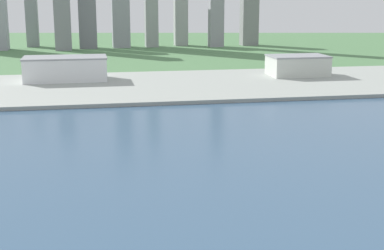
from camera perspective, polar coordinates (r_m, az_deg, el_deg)
ground_plane at (r=228.68m, az=-7.33°, el=-4.06°), size 2400.00×2400.00×0.00m
water_bay at (r=172.27m, az=-6.06°, el=-9.83°), size 840.00×360.00×0.15m
industrial_pier at (r=413.78m, az=-8.97°, el=3.76°), size 840.00×140.00×2.50m
warehouse_main at (r=443.80m, az=-12.61°, el=5.57°), size 62.46×33.30×18.01m
warehouse_annex at (r=467.10m, az=10.58°, el=5.91°), size 46.40×30.78×16.26m
distant_skyline at (r=733.48m, az=-8.90°, el=12.12°), size 380.34×70.85×148.85m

